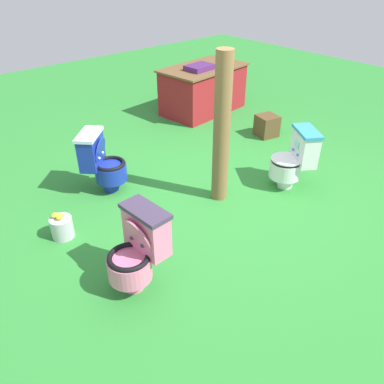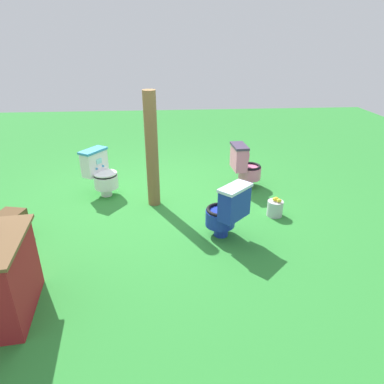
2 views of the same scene
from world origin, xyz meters
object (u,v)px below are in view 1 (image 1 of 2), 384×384
toilet_white (294,159)px  toilet_blue (102,162)px  wooden_post (222,130)px  toilet_pink (138,250)px  vendor_table (203,89)px  small_crate (267,126)px  lemon_bucket (62,227)px

toilet_white → toilet_blue: 2.24m
toilet_blue → wooden_post: 1.44m
toilet_pink → toilet_blue: size_ratio=1.00×
toilet_blue → toilet_pink: bearing=26.2°
toilet_pink → wooden_post: wooden_post is taller
toilet_pink → toilet_blue: 1.65m
wooden_post → vendor_table: bearing=51.3°
toilet_pink → small_crate: 3.49m
toilet_pink → small_crate: bearing=-71.9°
toilet_pink → toilet_white: size_ratio=1.00×
vendor_table → small_crate: size_ratio=4.82×
toilet_blue → lemon_bucket: (-0.78, -0.51, -0.26)m
lemon_bucket → toilet_blue: bearing=33.0°
toilet_white → toilet_blue: size_ratio=1.00×
toilet_pink → lemon_bucket: 1.09m
vendor_table → small_crate: (0.01, -1.43, -0.23)m
toilet_blue → small_crate: 2.69m
toilet_white → small_crate: toilet_white is taller
toilet_pink → wooden_post: (1.48, 0.53, 0.46)m
small_crate → lemon_bucket: 3.46m
toilet_white → wooden_post: bearing=97.8°
toilet_blue → wooden_post: wooden_post is taller
toilet_white → vendor_table: size_ratio=0.47×
toilet_blue → small_crate: size_ratio=2.27×
small_crate → toilet_blue: bearing=174.5°
toilet_white → wooden_post: 1.02m
vendor_table → toilet_white: bearing=-109.7°
wooden_post → small_crate: wooden_post is taller
toilet_white → vendor_table: (0.92, 2.58, 0.02)m
vendor_table → wooden_post: (-1.75, -2.18, 0.44)m
toilet_white → vendor_table: bearing=14.0°
vendor_table → lemon_bucket: bearing=-154.1°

